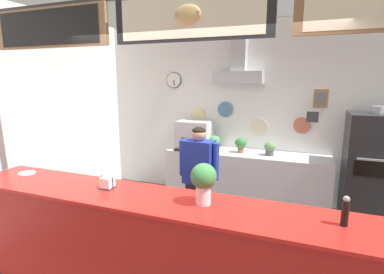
# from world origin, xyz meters

# --- Properties ---
(back_wall_assembly) EXTENTS (5.25, 2.75, 3.03)m
(back_wall_assembly) POSITION_xyz_m (-0.00, 2.40, 1.61)
(back_wall_assembly) COLOR gray
(back_wall_assembly) RESTS_ON ground_plane
(service_counter) EXTENTS (4.33, 0.62, 1.07)m
(service_counter) POSITION_xyz_m (0.00, -0.43, 0.53)
(service_counter) COLOR red
(service_counter) RESTS_ON ground_plane
(back_prep_counter) EXTENTS (2.61, 0.64, 0.90)m
(back_prep_counter) POSITION_xyz_m (0.11, 2.15, 0.44)
(back_prep_counter) COLOR silver
(back_prep_counter) RESTS_ON ground_plane
(pizza_oven) EXTENTS (0.68, 0.69, 1.73)m
(pizza_oven) POSITION_xyz_m (1.87, 2.00, 0.82)
(pizza_oven) COLOR #232326
(pizza_oven) RESTS_ON ground_plane
(shop_worker) EXTENTS (0.52, 0.24, 1.51)m
(shop_worker) POSITION_xyz_m (-0.21, 0.76, 0.81)
(shop_worker) COLOR #232328
(shop_worker) RESTS_ON ground_plane
(espresso_machine) EXTENTS (0.56, 0.51, 0.48)m
(espresso_machine) POSITION_xyz_m (-0.78, 2.12, 1.13)
(espresso_machine) COLOR silver
(espresso_machine) RESTS_ON back_prep_counter
(potted_oregano) EXTENTS (0.17, 0.17, 0.22)m
(potted_oregano) POSITION_xyz_m (0.48, 2.11, 1.02)
(potted_oregano) COLOR #4C4C51
(potted_oregano) RESTS_ON back_prep_counter
(potted_rosemary) EXTENTS (0.19, 0.19, 0.25)m
(potted_rosemary) POSITION_xyz_m (-0.43, 2.15, 1.04)
(potted_rosemary) COLOR #9E563D
(potted_rosemary) RESTS_ON back_prep_counter
(potted_sage) EXTENTS (0.19, 0.19, 0.25)m
(potted_sage) POSITION_xyz_m (0.02, 2.12, 1.05)
(potted_sage) COLOR #9E563D
(potted_sage) RESTS_ON back_prep_counter
(pepper_grinder) EXTENTS (0.05, 0.05, 0.22)m
(pepper_grinder) POSITION_xyz_m (1.29, -0.39, 1.18)
(pepper_grinder) COLOR black
(pepper_grinder) RESTS_ON service_counter
(napkin_holder) EXTENTS (0.13, 0.12, 0.12)m
(napkin_holder) POSITION_xyz_m (-0.72, -0.37, 1.12)
(napkin_holder) COLOR #262628
(napkin_holder) RESTS_ON service_counter
(condiment_plate) EXTENTS (0.17, 0.17, 0.01)m
(condiment_plate) POSITION_xyz_m (-1.81, -0.33, 1.07)
(condiment_plate) COLOR white
(condiment_plate) RESTS_ON service_counter
(basil_vase) EXTENTS (0.21, 0.21, 0.35)m
(basil_vase) POSITION_xyz_m (0.25, -0.39, 1.26)
(basil_vase) COLOR silver
(basil_vase) RESTS_ON service_counter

